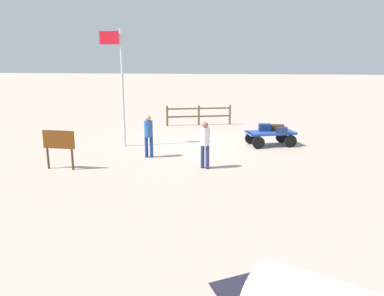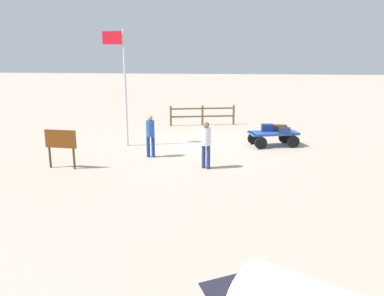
{
  "view_description": "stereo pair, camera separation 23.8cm",
  "coord_description": "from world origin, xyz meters",
  "px_view_note": "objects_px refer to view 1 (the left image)",
  "views": [
    {
      "loc": [
        -1.53,
        17.82,
        4.1
      ],
      "look_at": [
        -0.44,
        6.0,
        1.2
      ],
      "focal_mm": 36.61,
      "sensor_mm": 36.0,
      "label": 1
    },
    {
      "loc": [
        -1.76,
        17.79,
        4.1
      ],
      "look_at": [
        -0.44,
        6.0,
        1.2
      ],
      "focal_mm": 36.61,
      "sensor_mm": 36.0,
      "label": 2
    }
  ],
  "objects_px": {
    "suitcase_navy": "(282,130)",
    "worker_trailing": "(149,133)",
    "suitcase_grey": "(265,127)",
    "signboard": "(59,143)",
    "flagpole": "(120,78)",
    "worker_lead": "(205,142)",
    "suitcase_olive": "(278,127)",
    "luggage_cart": "(270,136)"
  },
  "relations": [
    {
      "from": "suitcase_grey",
      "to": "worker_lead",
      "type": "bearing_deg",
      "value": 58.38
    },
    {
      "from": "suitcase_olive",
      "to": "signboard",
      "type": "distance_m",
      "value": 9.52
    },
    {
      "from": "suitcase_navy",
      "to": "worker_lead",
      "type": "bearing_deg",
      "value": 48.49
    },
    {
      "from": "worker_lead",
      "to": "flagpole",
      "type": "height_order",
      "value": "flagpole"
    },
    {
      "from": "suitcase_olive",
      "to": "worker_trailing",
      "type": "distance_m",
      "value": 6.1
    },
    {
      "from": "suitcase_olive",
      "to": "flagpole",
      "type": "distance_m",
      "value": 7.4
    },
    {
      "from": "suitcase_navy",
      "to": "worker_trailing",
      "type": "relative_size",
      "value": 0.31
    },
    {
      "from": "suitcase_olive",
      "to": "worker_lead",
      "type": "relative_size",
      "value": 0.33
    },
    {
      "from": "suitcase_navy",
      "to": "worker_lead",
      "type": "distance_m",
      "value": 4.81
    },
    {
      "from": "worker_lead",
      "to": "flagpole",
      "type": "relative_size",
      "value": 0.34
    },
    {
      "from": "suitcase_navy",
      "to": "flagpole",
      "type": "height_order",
      "value": "flagpole"
    },
    {
      "from": "suitcase_grey",
      "to": "signboard",
      "type": "height_order",
      "value": "signboard"
    },
    {
      "from": "luggage_cart",
      "to": "suitcase_grey",
      "type": "bearing_deg",
      "value": -37.74
    },
    {
      "from": "suitcase_olive",
      "to": "luggage_cart",
      "type": "bearing_deg",
      "value": 44.84
    },
    {
      "from": "luggage_cart",
      "to": "worker_trailing",
      "type": "xyz_separation_m",
      "value": [
        5.04,
        2.5,
        0.53
      ]
    },
    {
      "from": "suitcase_grey",
      "to": "worker_trailing",
      "type": "distance_m",
      "value": 5.5
    },
    {
      "from": "suitcase_olive",
      "to": "worker_trailing",
      "type": "bearing_deg",
      "value": 27.89
    },
    {
      "from": "luggage_cart",
      "to": "flagpole",
      "type": "distance_m",
      "value": 7.13
    },
    {
      "from": "suitcase_olive",
      "to": "worker_lead",
      "type": "xyz_separation_m",
      "value": [
        3.07,
        4.19,
        0.23
      ]
    },
    {
      "from": "suitcase_olive",
      "to": "flagpole",
      "type": "relative_size",
      "value": 0.11
    },
    {
      "from": "signboard",
      "to": "flagpole",
      "type": "bearing_deg",
      "value": -108.87
    },
    {
      "from": "suitcase_grey",
      "to": "worker_trailing",
      "type": "relative_size",
      "value": 0.33
    },
    {
      "from": "suitcase_navy",
      "to": "worker_trailing",
      "type": "distance_m",
      "value": 5.96
    },
    {
      "from": "luggage_cart",
      "to": "suitcase_grey",
      "type": "distance_m",
      "value": 0.45
    },
    {
      "from": "suitcase_navy",
      "to": "flagpole",
      "type": "distance_m",
      "value": 7.45
    },
    {
      "from": "flagpole",
      "to": "signboard",
      "type": "height_order",
      "value": "flagpole"
    },
    {
      "from": "suitcase_olive",
      "to": "suitcase_grey",
      "type": "relative_size",
      "value": 1.01
    },
    {
      "from": "suitcase_olive",
      "to": "worker_lead",
      "type": "height_order",
      "value": "worker_lead"
    },
    {
      "from": "worker_lead",
      "to": "suitcase_navy",
      "type": "bearing_deg",
      "value": -131.51
    },
    {
      "from": "suitcase_navy",
      "to": "signboard",
      "type": "relative_size",
      "value": 0.37
    },
    {
      "from": "suitcase_navy",
      "to": "suitcase_grey",
      "type": "xyz_separation_m",
      "value": [
        0.71,
        -0.42,
        0.03
      ]
    },
    {
      "from": "worker_lead",
      "to": "signboard",
      "type": "relative_size",
      "value": 1.21
    },
    {
      "from": "suitcase_olive",
      "to": "signboard",
      "type": "relative_size",
      "value": 0.4
    },
    {
      "from": "worker_lead",
      "to": "flagpole",
      "type": "distance_m",
      "value": 5.42
    },
    {
      "from": "worker_lead",
      "to": "suitcase_olive",
      "type": "bearing_deg",
      "value": -126.24
    },
    {
      "from": "luggage_cart",
      "to": "suitcase_navy",
      "type": "bearing_deg",
      "value": 153.74
    },
    {
      "from": "suitcase_olive",
      "to": "suitcase_grey",
      "type": "distance_m",
      "value": 0.62
    },
    {
      "from": "worker_lead",
      "to": "flagpole",
      "type": "bearing_deg",
      "value": -39.0
    },
    {
      "from": "suitcase_navy",
      "to": "flagpole",
      "type": "xyz_separation_m",
      "value": [
        7.09,
        0.44,
        2.26
      ]
    },
    {
      "from": "suitcase_navy",
      "to": "suitcase_olive",
      "type": "relative_size",
      "value": 0.93
    },
    {
      "from": "suitcase_grey",
      "to": "luggage_cart",
      "type": "bearing_deg",
      "value": 142.26
    },
    {
      "from": "suitcase_navy",
      "to": "suitcase_grey",
      "type": "distance_m",
      "value": 0.83
    }
  ]
}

